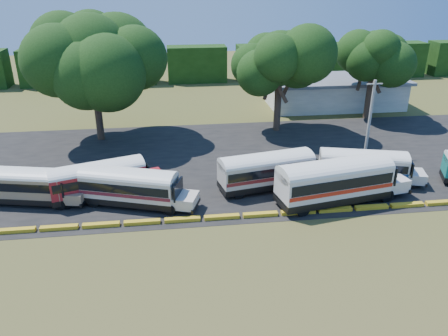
{
  "coord_description": "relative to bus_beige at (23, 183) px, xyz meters",
  "views": [
    {
      "loc": [
        -5.01,
        -27.67,
        17.11
      ],
      "look_at": [
        -0.69,
        6.0,
        2.0
      ],
      "focal_mm": 35.0,
      "sensor_mm": 36.0,
      "label": 1
    }
  ],
  "objects": [
    {
      "name": "bus_white_red",
      "position": [
        25.02,
        -3.22,
        0.38
      ],
      "size": [
        11.59,
        4.76,
        3.71
      ],
      "rotation": [
        0.0,
        0.0,
        0.18
      ],
      "color": "black",
      "rests_on": "ground"
    },
    {
      "name": "ground",
      "position": [
        17.06,
        -5.67,
        -1.72
      ],
      "size": [
        160.0,
        160.0,
        0.0
      ],
      "primitive_type": "plane",
      "color": "#43501A",
      "rests_on": "ground"
    },
    {
      "name": "tree_east",
      "position": [
        37.35,
        18.44,
        6.43
      ],
      "size": [
        7.48,
        7.48,
        10.97
      ],
      "color": "#37271B",
      "rests_on": "ground"
    },
    {
      "name": "tree_west",
      "position": [
        4.17,
        14.61,
        7.76
      ],
      "size": [
        11.27,
        11.27,
        13.65
      ],
      "color": "#37271B",
      "rests_on": "ground"
    },
    {
      "name": "treeline_backdrop",
      "position": [
        17.06,
        42.33,
        1.28
      ],
      "size": [
        130.0,
        4.0,
        6.0
      ],
      "color": "black",
      "rests_on": "ground"
    },
    {
      "name": "curb",
      "position": [
        17.06,
        -4.67,
        -1.57
      ],
      "size": [
        53.7,
        0.45,
        0.3
      ],
      "color": "gold",
      "rests_on": "ground"
    },
    {
      "name": "tree_center",
      "position": [
        24.63,
        15.23,
        6.66
      ],
      "size": [
        8.4,
        8.4,
        11.52
      ],
      "color": "#37271B",
      "rests_on": "ground"
    },
    {
      "name": "bus_beige",
      "position": [
        0.0,
        0.0,
        0.0
      ],
      "size": [
        9.39,
        4.18,
        3.0
      ],
      "rotation": [
        0.0,
        0.0,
        -0.22
      ],
      "color": "black",
      "rests_on": "ground"
    },
    {
      "name": "bus_red",
      "position": [
        6.06,
        0.3,
        0.05
      ],
      "size": [
        9.61,
        5.05,
        3.08
      ],
      "rotation": [
        0.0,
        0.0,
        0.31
      ],
      "color": "black",
      "rests_on": "ground"
    },
    {
      "name": "bus_cream_west",
      "position": [
        8.69,
        -1.54,
        0.04
      ],
      "size": [
        9.69,
        5.23,
        3.11
      ],
      "rotation": [
        0.0,
        0.0,
        -0.33
      ],
      "color": "black",
      "rests_on": "ground"
    },
    {
      "name": "utility_pole",
      "position": [
        32.03,
        6.65,
        2.24
      ],
      "size": [
        1.6,
        0.3,
        7.7
      ],
      "color": "gray",
      "rests_on": "ground"
    },
    {
      "name": "terminal_building",
      "position": [
        35.06,
        24.33,
        0.31
      ],
      "size": [
        19.0,
        9.0,
        4.0
      ],
      "color": "silver",
      "rests_on": "ground"
    },
    {
      "name": "bus_white_blue",
      "position": [
        28.92,
        0.12,
        -0.02
      ],
      "size": [
        9.43,
        4.59,
        3.01
      ],
      "rotation": [
        0.0,
        0.0,
        -0.27
      ],
      "color": "black",
      "rests_on": "ground"
    },
    {
      "name": "asphalt_strip",
      "position": [
        18.06,
        6.33,
        -1.71
      ],
      "size": [
        64.0,
        24.0,
        0.02
      ],
      "primitive_type": "cube",
      "color": "black",
      "rests_on": "ground"
    },
    {
      "name": "bus_cream_east",
      "position": [
        20.18,
        0.01,
        0.12
      ],
      "size": [
        10.2,
        4.32,
        3.26
      ],
      "rotation": [
        0.0,
        0.0,
        0.2
      ],
      "color": "black",
      "rests_on": "ground"
    }
  ]
}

